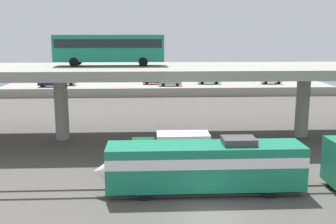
{
  "coord_description": "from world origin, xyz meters",
  "views": [
    {
      "loc": [
        -3.92,
        -23.84,
        11.64
      ],
      "look_at": [
        -1.88,
        17.69,
        3.43
      ],
      "focal_mm": 42.57,
      "sensor_mm": 36.0,
      "label": 1
    }
  ],
  "objects_px": {
    "parked_car_3": "(154,80)",
    "parked_car_5": "(271,80)",
    "train_locomotive": "(195,164)",
    "parked_car_0": "(65,81)",
    "parked_car_1": "(170,82)",
    "parked_car_2": "(209,80)",
    "service_truck_west": "(173,149)",
    "transit_bus_on_overpass": "(110,47)",
    "parked_car_4": "(51,83)"
  },
  "relations": [
    {
      "from": "parked_car_3",
      "to": "parked_car_5",
      "type": "xyz_separation_m",
      "value": [
        23.67,
        -0.96,
        -0.0
      ]
    },
    {
      "from": "train_locomotive",
      "to": "parked_car_0",
      "type": "bearing_deg",
      "value": -68.67
    },
    {
      "from": "parked_car_1",
      "to": "parked_car_2",
      "type": "distance_m",
      "value": 8.41
    },
    {
      "from": "train_locomotive",
      "to": "service_truck_west",
      "type": "height_order",
      "value": "train_locomotive"
    },
    {
      "from": "transit_bus_on_overpass",
      "to": "parked_car_0",
      "type": "height_order",
      "value": "transit_bus_on_overpass"
    },
    {
      "from": "service_truck_west",
      "to": "parked_car_1",
      "type": "height_order",
      "value": "parked_car_1"
    },
    {
      "from": "train_locomotive",
      "to": "parked_car_4",
      "type": "bearing_deg",
      "value": -65.6
    },
    {
      "from": "transit_bus_on_overpass",
      "to": "parked_car_1",
      "type": "xyz_separation_m",
      "value": [
        8.48,
        32.09,
        -7.77
      ]
    },
    {
      "from": "train_locomotive",
      "to": "parked_car_5",
      "type": "height_order",
      "value": "train_locomotive"
    },
    {
      "from": "transit_bus_on_overpass",
      "to": "parked_car_0",
      "type": "relative_size",
      "value": 2.86
    },
    {
      "from": "parked_car_0",
      "to": "parked_car_1",
      "type": "relative_size",
      "value": 0.96
    },
    {
      "from": "parked_car_0",
      "to": "parked_car_3",
      "type": "bearing_deg",
      "value": 4.15
    },
    {
      "from": "transit_bus_on_overpass",
      "to": "parked_car_3",
      "type": "relative_size",
      "value": 2.83
    },
    {
      "from": "train_locomotive",
      "to": "parked_car_5",
      "type": "distance_m",
      "value": 55.3
    },
    {
      "from": "parked_car_1",
      "to": "parked_car_4",
      "type": "distance_m",
      "value": 22.85
    },
    {
      "from": "train_locomotive",
      "to": "parked_car_3",
      "type": "bearing_deg",
      "value": -87.37
    },
    {
      "from": "parked_car_4",
      "to": "service_truck_west",
      "type": "bearing_deg",
      "value": 115.97
    },
    {
      "from": "parked_car_0",
      "to": "parked_car_4",
      "type": "xyz_separation_m",
      "value": [
        -2.2,
        -2.2,
        0.0
      ]
    },
    {
      "from": "parked_car_0",
      "to": "parked_car_5",
      "type": "height_order",
      "value": "same"
    },
    {
      "from": "parked_car_4",
      "to": "parked_car_5",
      "type": "relative_size",
      "value": 1.06
    },
    {
      "from": "train_locomotive",
      "to": "parked_car_1",
      "type": "relative_size",
      "value": 3.52
    },
    {
      "from": "service_truck_west",
      "to": "parked_car_0",
      "type": "height_order",
      "value": "parked_car_0"
    },
    {
      "from": "service_truck_west",
      "to": "parked_car_3",
      "type": "bearing_deg",
      "value": -88.63
    },
    {
      "from": "transit_bus_on_overpass",
      "to": "service_truck_west",
      "type": "xyz_separation_m",
      "value": [
        6.37,
        -10.85,
        -8.53
      ]
    },
    {
      "from": "service_truck_west",
      "to": "parked_car_0",
      "type": "xyz_separation_m",
      "value": [
        -18.53,
        44.78,
        0.76
      ]
    },
    {
      "from": "parked_car_2",
      "to": "parked_car_4",
      "type": "bearing_deg",
      "value": 5.6
    },
    {
      "from": "train_locomotive",
      "to": "transit_bus_on_overpass",
      "type": "relative_size",
      "value": 1.28
    },
    {
      "from": "parked_car_2",
      "to": "parked_car_3",
      "type": "distance_m",
      "value": 11.2
    },
    {
      "from": "service_truck_west",
      "to": "parked_car_3",
      "type": "distance_m",
      "value": 46.06
    },
    {
      "from": "train_locomotive",
      "to": "parked_car_3",
      "type": "relative_size",
      "value": 3.64
    },
    {
      "from": "transit_bus_on_overpass",
      "to": "service_truck_west",
      "type": "bearing_deg",
      "value": -59.58
    },
    {
      "from": "train_locomotive",
      "to": "parked_car_0",
      "type": "xyz_separation_m",
      "value": [
        -19.81,
        50.72,
        0.21
      ]
    },
    {
      "from": "parked_car_0",
      "to": "parked_car_4",
      "type": "bearing_deg",
      "value": -134.99
    },
    {
      "from": "parked_car_2",
      "to": "train_locomotive",
      "type": "bearing_deg",
      "value": 80.3
    },
    {
      "from": "service_truck_west",
      "to": "parked_car_1",
      "type": "relative_size",
      "value": 1.55
    },
    {
      "from": "train_locomotive",
      "to": "parked_car_1",
      "type": "distance_m",
      "value": 48.89
    },
    {
      "from": "transit_bus_on_overpass",
      "to": "parked_car_4",
      "type": "bearing_deg",
      "value": 114.36
    },
    {
      "from": "parked_car_1",
      "to": "train_locomotive",
      "type": "bearing_deg",
      "value": 89.03
    },
    {
      "from": "parked_car_5",
      "to": "parked_car_4",
      "type": "bearing_deg",
      "value": -176.68
    },
    {
      "from": "parked_car_3",
      "to": "parked_car_2",
      "type": "bearing_deg",
      "value": 177.7
    },
    {
      "from": "parked_car_1",
      "to": "parked_car_3",
      "type": "relative_size",
      "value": 1.03
    },
    {
      "from": "parked_car_2",
      "to": "parked_car_3",
      "type": "relative_size",
      "value": 1.09
    },
    {
      "from": "parked_car_4",
      "to": "parked_car_5",
      "type": "xyz_separation_m",
      "value": [
        43.3,
        2.51,
        -0.0
      ]
    },
    {
      "from": "parked_car_1",
      "to": "parked_car_2",
      "type": "xyz_separation_m",
      "value": [
        7.98,
        2.66,
        0.0
      ]
    },
    {
      "from": "train_locomotive",
      "to": "service_truck_west",
      "type": "relative_size",
      "value": 2.26
    },
    {
      "from": "transit_bus_on_overpass",
      "to": "parked_car_1",
      "type": "bearing_deg",
      "value": 75.2
    },
    {
      "from": "service_truck_west",
      "to": "parked_car_4",
      "type": "relative_size",
      "value": 1.52
    },
    {
      "from": "parked_car_0",
      "to": "parked_car_4",
      "type": "relative_size",
      "value": 0.94
    },
    {
      "from": "parked_car_0",
      "to": "transit_bus_on_overpass",
      "type": "bearing_deg",
      "value": -70.28
    },
    {
      "from": "parked_car_0",
      "to": "parked_car_1",
      "type": "height_order",
      "value": "same"
    }
  ]
}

